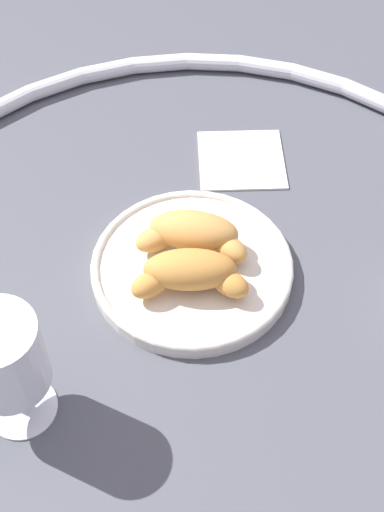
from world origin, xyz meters
name	(u,v)px	position (x,y,z in m)	size (l,w,h in m)	color
ground_plane	(197,284)	(0.00, 0.00, 0.00)	(2.20, 2.20, 0.00)	#4C4F56
table_chrome_rim	(197,277)	(0.00, 0.00, 0.01)	(0.82, 0.82, 0.02)	silver
pastry_plate	(192,267)	(0.01, -0.01, 0.01)	(0.23, 0.23, 0.02)	silver
croissant_large	(193,234)	(0.01, -0.04, 0.04)	(0.14, 0.06, 0.04)	#D6994C
croissant_small	(190,273)	(0.01, 0.02, 0.04)	(0.14, 0.08, 0.04)	#CC893D
juice_glass_left	(4,360)	(0.14, 0.18, 0.09)	(0.08, 0.08, 0.14)	white
folded_napkin	(241,159)	(-0.03, -0.21, 0.00)	(0.11, 0.11, 0.01)	silver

